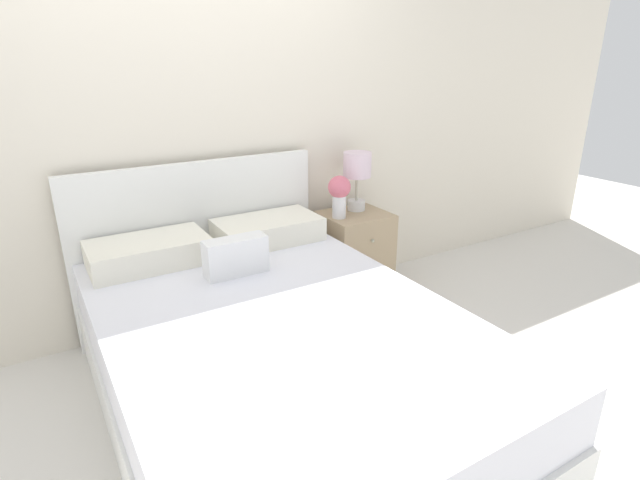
# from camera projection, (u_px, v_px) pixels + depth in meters

# --- Properties ---
(ground_plane) EXTENTS (12.00, 12.00, 0.00)m
(ground_plane) POSITION_uv_depth(u_px,v_px,m) (206.00, 317.00, 3.29)
(ground_plane) COLOR silver
(wall_back) EXTENTS (8.00, 0.06, 2.60)m
(wall_back) POSITION_uv_depth(u_px,v_px,m) (184.00, 115.00, 2.90)
(wall_back) COLOR silver
(wall_back) RESTS_ON ground_plane
(bed) EXTENTS (1.51, 2.19, 1.04)m
(bed) POSITION_uv_depth(u_px,v_px,m) (273.00, 353.00, 2.37)
(bed) COLOR white
(bed) RESTS_ON ground_plane
(nightstand) EXTENTS (0.44, 0.41, 0.61)m
(nightstand) POSITION_uv_depth(u_px,v_px,m) (354.00, 255.00, 3.51)
(nightstand) COLOR tan
(nightstand) RESTS_ON ground_plane
(table_lamp) EXTENTS (0.19, 0.19, 0.40)m
(table_lamp) POSITION_uv_depth(u_px,v_px,m) (357.00, 171.00, 3.39)
(table_lamp) COLOR white
(table_lamp) RESTS_ON nightstand
(flower_vase) EXTENTS (0.15, 0.15, 0.28)m
(flower_vase) POSITION_uv_depth(u_px,v_px,m) (340.00, 192.00, 3.27)
(flower_vase) COLOR white
(flower_vase) RESTS_ON nightstand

